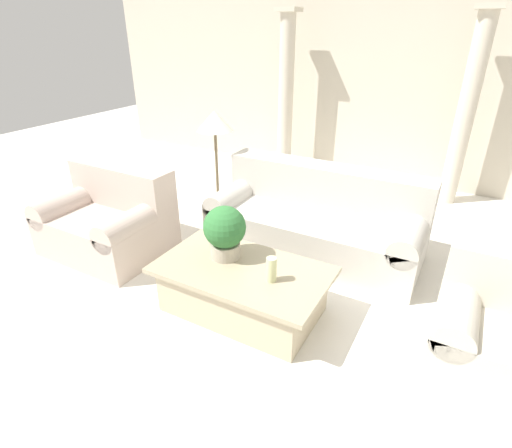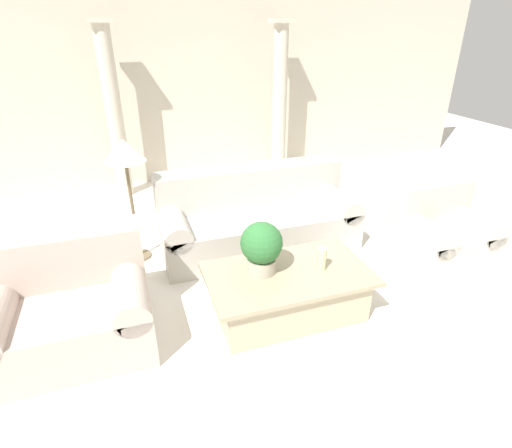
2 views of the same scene
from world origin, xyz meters
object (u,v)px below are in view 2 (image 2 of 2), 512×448
Objects in this scene: armchair at (439,231)px; potted_plant at (261,246)px; sofa_long at (257,217)px; coffee_table at (288,292)px; floor_lamp at (125,158)px; loveseat at (69,304)px.

potted_plant is at bearing -173.95° from armchair.
sofa_long is 1.32m from coffee_table.
armchair is (1.76, -0.99, 0.00)m from sofa_long.
armchair is at bearing -19.57° from floor_lamp.
armchair is (2.13, 0.23, -0.33)m from potted_plant.
potted_plant is (1.58, -0.14, 0.32)m from loveseat.
coffee_table is 1.06× the size of floor_lamp.
potted_plant is at bearing -106.92° from sofa_long.
floor_lamp reaches higher than coffee_table.
potted_plant is 2.16m from armchair.
floor_lamp is (-0.99, 1.33, 0.48)m from potted_plant.
loveseat is at bearing -178.68° from armchair.
sofa_long is 1.59m from floor_lamp.
armchair is (1.91, 0.32, 0.13)m from coffee_table.
loveseat is (-1.95, -1.07, 0.01)m from sofa_long.
sofa_long is 1.64× the size of floor_lamp.
coffee_table is at bearing -49.66° from floor_lamp.
coffee_table is at bearing -22.12° from potted_plant.
potted_plant reaches higher than loveseat.
loveseat is 1.40× the size of armchair.
floor_lamp is (-1.36, 0.12, 0.81)m from sofa_long.
floor_lamp is at bearing 160.43° from armchair.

